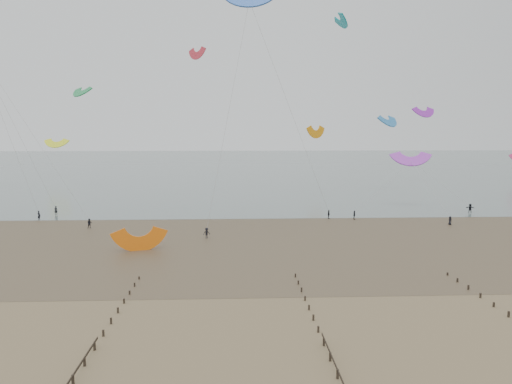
{
  "coord_description": "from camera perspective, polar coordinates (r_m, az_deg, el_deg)",
  "views": [
    {
      "loc": [
        -3.07,
        -43.91,
        17.13
      ],
      "look_at": [
        0.12,
        28.0,
        8.0
      ],
      "focal_mm": 35.0,
      "sensor_mm": 36.0,
      "label": 1
    }
  ],
  "objects": [
    {
      "name": "sea_and_shore",
      "position": [
        80.17,
        -3.22,
        -5.11
      ],
      "size": [
        500.0,
        665.0,
        0.03
      ],
      "color": "#475654",
      "rests_on": "ground"
    },
    {
      "name": "kitesurfer_lead",
      "position": [
        102.85,
        -23.56,
        -2.47
      ],
      "size": [
        0.76,
        0.65,
        1.77
      ],
      "primitive_type": "imported",
      "rotation": [
        0.0,
        0.0,
        2.72
      ],
      "color": "black",
      "rests_on": "ground"
    },
    {
      "name": "kites_airborne",
      "position": [
        137.46,
        -9.0,
        9.04
      ],
      "size": [
        242.77,
        113.19,
        40.72
      ],
      "color": "purple",
      "rests_on": "ground"
    },
    {
      "name": "kitesurfers",
      "position": [
        94.93,
        9.94,
        -2.75
      ],
      "size": [
        105.18,
        24.21,
        1.86
      ],
      "color": "black",
      "rests_on": "ground"
    },
    {
      "name": "grounded_kite",
      "position": [
        72.97,
        -13.13,
        -6.54
      ],
      "size": [
        7.77,
        6.8,
        3.61
      ],
      "primitive_type": null,
      "rotation": [
        1.54,
        0.0,
        0.29
      ],
      "color": "orange",
      "rests_on": "ground"
    },
    {
      "name": "ground",
      "position": [
        47.23,
        1.4,
        -14.04
      ],
      "size": [
        500.0,
        500.0,
        0.0
      ],
      "primitive_type": "plane",
      "color": "brown",
      "rests_on": "ground"
    }
  ]
}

